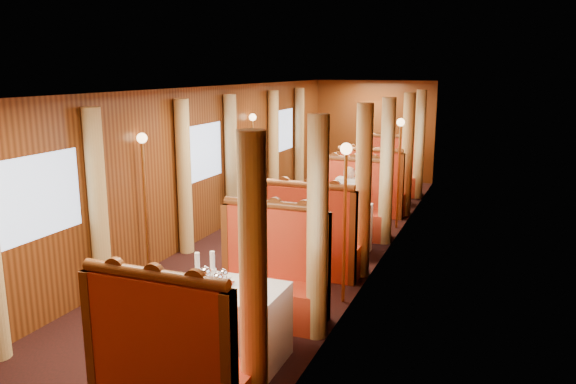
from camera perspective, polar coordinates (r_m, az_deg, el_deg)
The scene contains 47 objects.
floor at distance 8.98m, azimuth -0.00°, elevation -5.61°, with size 3.00×12.00×0.01m, color black, non-canonical shape.
ceiling at distance 8.54m, azimuth -0.00°, elevation 10.54°, with size 3.00×12.00×0.01m, color silver, non-canonical shape.
wall_far at distance 14.38m, azimuth 8.75°, elevation 6.17°, with size 3.00×2.50×0.01m, color brown, non-canonical shape.
wall_left at distance 9.32m, azimuth -8.64°, elevation 2.83°, with size 12.00×2.50×0.01m, color brown, non-canonical shape.
wall_right at distance 8.26m, azimuth 9.75°, elevation 1.56°, with size 12.00×2.50×0.01m, color brown, non-canonical shape.
doorway_far at distance 14.38m, azimuth 8.69°, elevation 5.17°, with size 0.80×0.04×2.00m, color brown.
table_near at distance 5.58m, azimuth -6.02°, elevation -13.18°, with size 1.05×0.72×0.75m, color white.
banquette_near_fwd at distance 4.79m, azimuth -11.84°, elevation -17.36°, with size 1.30×0.55×1.34m.
banquette_near_aft at distance 6.40m, azimuth -1.83°, elevation -9.18°, with size 1.30×0.55×1.34m.
table_mid at distance 8.64m, azimuth 4.65°, elevation -3.79°, with size 1.05×0.72×0.75m, color white.
banquette_mid_fwd at distance 7.70m, azimuth 2.47°, elevation -5.42°, with size 1.30×0.55×1.34m.
banquette_mid_aft at distance 9.57m, azimuth 6.40°, elevation -1.92°, with size 1.30×0.55×1.34m.
table_far at distance 11.94m, azimuth 9.48°, elevation 0.63°, with size 1.05×0.72×0.75m, color white.
banquette_far_fwd at distance 10.96m, azimuth 8.39°, elevation -0.13°, with size 1.30×0.55×1.34m.
banquette_far_aft at distance 12.91m, azimuth 10.42°, elevation 1.70°, with size 1.30×0.55×1.34m.
tea_tray at distance 5.46m, azimuth -7.49°, elevation -9.44°, with size 0.34×0.26×0.01m, color silver.
teapot_left at distance 5.44m, azimuth -8.36°, elevation -8.76°, with size 0.19×0.14×0.15m, color silver, non-canonical shape.
teapot_right at distance 5.32m, azimuth -7.13°, elevation -9.31°, with size 0.17×0.13×0.14m, color silver, non-canonical shape.
teapot_back at distance 5.46m, azimuth -6.56°, elevation -8.79°, with size 0.15×0.12×0.13m, color silver, non-canonical shape.
fruit_plate at distance 5.18m, azimuth -3.78°, elevation -10.46°, with size 0.22×0.22×0.05m.
cup_inboard at distance 5.66m, azimuth -9.18°, elevation -7.63°, with size 0.08×0.08×0.26m.
cup_outboard at distance 5.67m, azimuth -7.67°, elevation -7.53°, with size 0.08×0.08×0.26m.
rose_vase_mid at distance 8.50m, azimuth 4.84°, elevation -0.21°, with size 0.06×0.06×0.36m.
rose_vase_far at distance 11.84m, azimuth 9.59°, elevation 3.24°, with size 0.06×0.06×0.36m.
window_left_near at distance 6.53m, azimuth -23.98°, elevation -0.43°, with size 1.20×0.90×0.01m, color #96ADCE, non-canonical shape.
curtain_left_near_b at distance 7.07m, azimuth -18.74°, elevation -1.37°, with size 0.22×0.22×2.35m, color #DEBD72.
window_right_near at distance 4.92m, azimuth 1.34°, elevation -3.26°, with size 1.20×0.90×0.01m, color #96ADCE, non-canonical shape.
curtain_right_near_a at distance 4.36m, azimuth -3.53°, elevation -9.19°, with size 0.22×0.22×2.35m, color #DEBD72.
curtain_right_near_b at distance 5.74m, azimuth 3.00°, elevation -3.84°, with size 0.22×0.22×2.35m, color #DEBD72.
window_left_mid at distance 9.28m, azimuth -8.60°, elevation 4.04°, with size 1.20×0.90×0.01m, color #96ADCE, non-canonical shape.
curtain_left_mid_a at distance 8.61m, azimuth -10.51°, elevation 1.47°, with size 0.22×0.22×2.35m, color #DEBD72.
curtain_left_mid_b at distance 9.95m, azimuth -5.80°, elevation 3.07°, with size 0.22×0.22×2.35m, color #DEBD72.
window_right_mid at distance 8.23m, azimuth 9.69°, elevation 2.94°, with size 1.20×0.90×0.01m, color #96ADCE, non-canonical shape.
curtain_right_mid_a at distance 7.55m, azimuth 7.63°, elevation 0.04°, with size 0.22×0.22×2.35m, color #DEBD72.
curtain_right_mid_b at distance 9.05m, azimuth 9.99°, elevation 2.01°, with size 0.22×0.22×2.35m, color #DEBD72.
window_left_far at distance 12.41m, azimuth -0.54°, elevation 6.27°, with size 1.20×0.90×0.01m, color #96ADCE, non-canonical shape.
curtain_left_far_a at distance 11.69m, azimuth -1.48°, elevation 4.52°, with size 0.22×0.22×2.35m, color #DEBD72.
curtain_left_far_b at distance 13.13m, azimuth 1.16°, elevation 5.40°, with size 0.22×0.22×2.35m, color #DEBD72.
window_right_far at distance 11.65m, azimuth 13.22°, elevation 5.54°, with size 1.20×0.90×0.01m, color #96ADCE, non-canonical shape.
curtain_right_far_a at distance 10.93m, azimuth 12.02°, elevation 3.71°, with size 0.22×0.22×2.35m, color #DEBD72.
curtain_right_far_b at distance 12.46m, azimuth 13.20°, elevation 4.69°, with size 0.22×0.22×2.35m, color #DEBD72.
sconce_left_fore at distance 7.79m, azimuth -14.42°, elevation 1.70°, with size 0.14×0.14×1.95m.
sconce_right_fore at distance 6.58m, azimuth 5.84°, elevation 0.12°, with size 0.14×0.14×1.95m.
sconce_left_aft at distance 10.79m, azimuth -3.58°, elevation 4.96°, with size 0.14×0.14×1.95m.
sconce_right_aft at distance 9.95m, azimuth 11.26°, elevation 4.12°, with size 0.14×0.14×1.95m.
steward at distance 9.53m, azimuth -3.61°, elevation 0.72°, with size 0.62×0.41×1.70m, color navy.
passenger at distance 9.31m, azimuth 6.13°, elevation -0.30°, with size 0.40×0.44×0.76m.
Camera 1 is at (3.10, -7.96, 2.78)m, focal length 35.00 mm.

